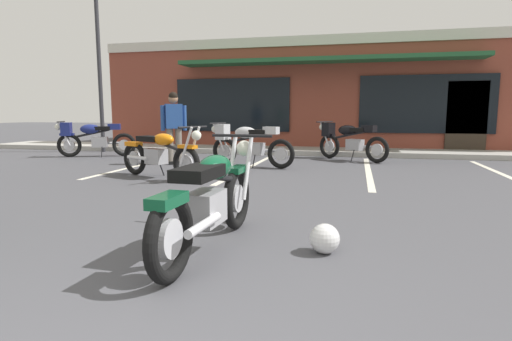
{
  "coord_description": "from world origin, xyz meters",
  "views": [
    {
      "loc": [
        1.01,
        -1.14,
        1.2
      ],
      "look_at": [
        -0.08,
        3.37,
        0.55
      ],
      "focal_mm": 29.03,
      "sensor_mm": 36.0,
      "label": 1
    }
  ],
  "objects_px": {
    "motorcycle_silver_naked": "(160,153)",
    "person_in_black_shirt": "(174,124)",
    "helmet_on_pavement": "(325,238)",
    "motorcycle_blue_standard": "(247,143)",
    "parking_lot_lamp_post": "(96,36)",
    "motorcycle_foreground_classic": "(211,198)",
    "motorcycle_black_cruiser": "(349,139)",
    "motorcycle_red_sportbike": "(92,137)"
  },
  "relations": [
    {
      "from": "motorcycle_silver_naked",
      "to": "person_in_black_shirt",
      "type": "bearing_deg",
      "value": 107.27
    },
    {
      "from": "motorcycle_silver_naked",
      "to": "helmet_on_pavement",
      "type": "xyz_separation_m",
      "value": [
        3.27,
        -3.46,
        -0.33
      ]
    },
    {
      "from": "motorcycle_blue_standard",
      "to": "helmet_on_pavement",
      "type": "height_order",
      "value": "motorcycle_blue_standard"
    },
    {
      "from": "motorcycle_blue_standard",
      "to": "parking_lot_lamp_post",
      "type": "distance_m",
      "value": 6.38
    },
    {
      "from": "motorcycle_foreground_classic",
      "to": "parking_lot_lamp_post",
      "type": "bearing_deg",
      "value": 129.13
    },
    {
      "from": "person_in_black_shirt",
      "to": "parking_lot_lamp_post",
      "type": "xyz_separation_m",
      "value": [
        -3.48,
        2.28,
        2.5
      ]
    },
    {
      "from": "motorcycle_foreground_classic",
      "to": "motorcycle_silver_naked",
      "type": "distance_m",
      "value": 4.27
    },
    {
      "from": "motorcycle_silver_naked",
      "to": "motorcycle_blue_standard",
      "type": "relative_size",
      "value": 0.96
    },
    {
      "from": "person_in_black_shirt",
      "to": "helmet_on_pavement",
      "type": "xyz_separation_m",
      "value": [
        3.89,
        -5.43,
        -0.82
      ]
    },
    {
      "from": "motorcycle_foreground_classic",
      "to": "motorcycle_black_cruiser",
      "type": "bearing_deg",
      "value": 82.14
    },
    {
      "from": "motorcycle_foreground_classic",
      "to": "motorcycle_red_sportbike",
      "type": "relative_size",
      "value": 1.06
    },
    {
      "from": "motorcycle_red_sportbike",
      "to": "parking_lot_lamp_post",
      "type": "height_order",
      "value": "parking_lot_lamp_post"
    },
    {
      "from": "motorcycle_black_cruiser",
      "to": "parking_lot_lamp_post",
      "type": "distance_m",
      "value": 7.98
    },
    {
      "from": "motorcycle_red_sportbike",
      "to": "motorcycle_black_cruiser",
      "type": "xyz_separation_m",
      "value": [
        6.85,
        0.81,
        0.0
      ]
    },
    {
      "from": "motorcycle_black_cruiser",
      "to": "helmet_on_pavement",
      "type": "xyz_separation_m",
      "value": [
        -0.04,
        -7.3,
        -0.4
      ]
    },
    {
      "from": "motorcycle_silver_naked",
      "to": "parking_lot_lamp_post",
      "type": "xyz_separation_m",
      "value": [
        -4.09,
        4.25,
        2.99
      ]
    },
    {
      "from": "motorcycle_red_sportbike",
      "to": "parking_lot_lamp_post",
      "type": "distance_m",
      "value": 3.22
    },
    {
      "from": "motorcycle_foreground_classic",
      "to": "person_in_black_shirt",
      "type": "distance_m",
      "value": 6.3
    },
    {
      "from": "motorcycle_blue_standard",
      "to": "motorcycle_black_cruiser",
      "type": "bearing_deg",
      "value": 39.46
    },
    {
      "from": "motorcycle_foreground_classic",
      "to": "motorcycle_silver_naked",
      "type": "xyz_separation_m",
      "value": [
        -2.29,
        3.6,
        0.0
      ]
    },
    {
      "from": "parking_lot_lamp_post",
      "to": "motorcycle_black_cruiser",
      "type": "bearing_deg",
      "value": -3.2
    },
    {
      "from": "motorcycle_foreground_classic",
      "to": "person_in_black_shirt",
      "type": "height_order",
      "value": "person_in_black_shirt"
    },
    {
      "from": "person_in_black_shirt",
      "to": "helmet_on_pavement",
      "type": "bearing_deg",
      "value": -54.42
    },
    {
      "from": "motorcycle_black_cruiser",
      "to": "person_in_black_shirt",
      "type": "distance_m",
      "value": 4.37
    },
    {
      "from": "motorcycle_blue_standard",
      "to": "person_in_black_shirt",
      "type": "height_order",
      "value": "person_in_black_shirt"
    },
    {
      "from": "motorcycle_silver_naked",
      "to": "parking_lot_lamp_post",
      "type": "distance_m",
      "value": 6.62
    },
    {
      "from": "motorcycle_red_sportbike",
      "to": "person_in_black_shirt",
      "type": "bearing_deg",
      "value": -19.81
    },
    {
      "from": "helmet_on_pavement",
      "to": "motorcycle_silver_naked",
      "type": "bearing_deg",
      "value": 133.4
    },
    {
      "from": "motorcycle_red_sportbike",
      "to": "helmet_on_pavement",
      "type": "xyz_separation_m",
      "value": [
        6.81,
        -6.49,
        -0.4
      ]
    },
    {
      "from": "motorcycle_foreground_classic",
      "to": "helmet_on_pavement",
      "type": "height_order",
      "value": "motorcycle_foreground_classic"
    },
    {
      "from": "motorcycle_blue_standard",
      "to": "motorcycle_red_sportbike",
      "type": "bearing_deg",
      "value": 168.03
    },
    {
      "from": "motorcycle_black_cruiser",
      "to": "parking_lot_lamp_post",
      "type": "height_order",
      "value": "parking_lot_lamp_post"
    },
    {
      "from": "motorcycle_silver_naked",
      "to": "motorcycle_blue_standard",
      "type": "bearing_deg",
      "value": 60.93
    },
    {
      "from": "helmet_on_pavement",
      "to": "person_in_black_shirt",
      "type": "bearing_deg",
      "value": 125.58
    },
    {
      "from": "motorcycle_foreground_classic",
      "to": "motorcycle_blue_standard",
      "type": "distance_m",
      "value": 5.75
    },
    {
      "from": "person_in_black_shirt",
      "to": "helmet_on_pavement",
      "type": "height_order",
      "value": "person_in_black_shirt"
    },
    {
      "from": "motorcycle_red_sportbike",
      "to": "person_in_black_shirt",
      "type": "relative_size",
      "value": 1.19
    },
    {
      "from": "motorcycle_red_sportbike",
      "to": "motorcycle_black_cruiser",
      "type": "bearing_deg",
      "value": 6.77
    },
    {
      "from": "motorcycle_silver_naked",
      "to": "helmet_on_pavement",
      "type": "bearing_deg",
      "value": -46.6
    },
    {
      "from": "motorcycle_black_cruiser",
      "to": "parking_lot_lamp_post",
      "type": "xyz_separation_m",
      "value": [
        -7.41,
        0.41,
        2.92
      ]
    },
    {
      "from": "motorcycle_black_cruiser",
      "to": "person_in_black_shirt",
      "type": "xyz_separation_m",
      "value": [
        -3.93,
        -1.86,
        0.42
      ]
    },
    {
      "from": "motorcycle_blue_standard",
      "to": "parking_lot_lamp_post",
      "type": "relative_size",
      "value": 0.38
    }
  ]
}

